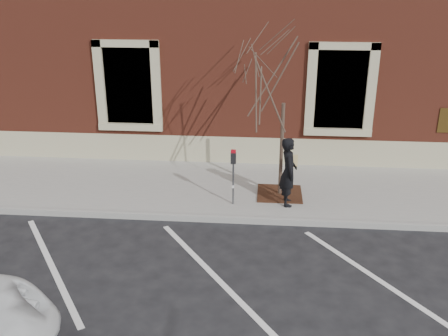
{
  "coord_description": "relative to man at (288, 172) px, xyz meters",
  "views": [
    {
      "loc": [
        0.94,
        -10.38,
        5.4
      ],
      "look_at": [
        0.0,
        0.6,
        1.1
      ],
      "focal_mm": 40.0,
      "sensor_mm": 36.0,
      "label": 1
    }
  ],
  "objects": [
    {
      "name": "sidewalk_near",
      "position": [
        -1.53,
        1.0,
        -0.92
      ],
      "size": [
        40.0,
        3.5,
        0.15
      ],
      "primitive_type": "cube",
      "color": "#A4A09A",
      "rests_on": "ground"
    },
    {
      "name": "parking_meter",
      "position": [
        -1.31,
        -0.11,
        0.12
      ],
      "size": [
        0.13,
        0.1,
        1.39
      ],
      "rotation": [
        0.0,
        0.0,
        -0.35
      ],
      "color": "#595B60",
      "rests_on": "sidewalk_near"
    },
    {
      "name": "ground",
      "position": [
        -1.53,
        -0.75,
        -0.99
      ],
      "size": [
        120.0,
        120.0,
        0.0
      ],
      "primitive_type": "plane",
      "color": "#28282B",
      "rests_on": "ground"
    },
    {
      "name": "sapling",
      "position": [
        -0.17,
        0.57,
        2.18
      ],
      "size": [
        2.59,
        2.59,
        4.32
      ],
      "color": "#4E372F",
      "rests_on": "sidewalk_near"
    },
    {
      "name": "parking_stripes",
      "position": [
        -1.53,
        -2.95,
        -0.99
      ],
      "size": [
        28.0,
        4.4,
        0.01
      ],
      "primitive_type": null,
      "color": "silver",
      "rests_on": "ground"
    },
    {
      "name": "building_civic",
      "position": [
        -1.53,
        6.99,
        3.0
      ],
      "size": [
        40.0,
        8.62,
        8.0
      ],
      "color": "maroon",
      "rests_on": "ground"
    },
    {
      "name": "curb_near",
      "position": [
        -1.53,
        -0.8,
        -0.92
      ],
      "size": [
        40.0,
        0.12,
        0.15
      ],
      "primitive_type": "cube",
      "color": "#9E9E99",
      "rests_on": "ground"
    },
    {
      "name": "man",
      "position": [
        0.0,
        0.0,
        0.0
      ],
      "size": [
        0.45,
        0.64,
        1.69
      ],
      "primitive_type": "imported",
      "rotation": [
        0.0,
        0.0,
        1.64
      ],
      "color": "black",
      "rests_on": "sidewalk_near"
    },
    {
      "name": "tree_grate",
      "position": [
        -0.17,
        0.57,
        -0.83
      ],
      "size": [
        1.13,
        1.13,
        0.03
      ],
      "primitive_type": "cube",
      "color": "#402314",
      "rests_on": "sidewalk_near"
    }
  ]
}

